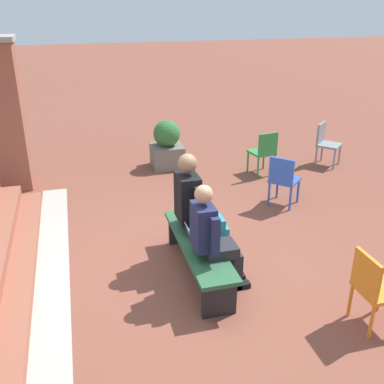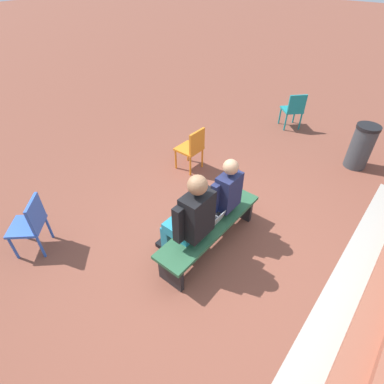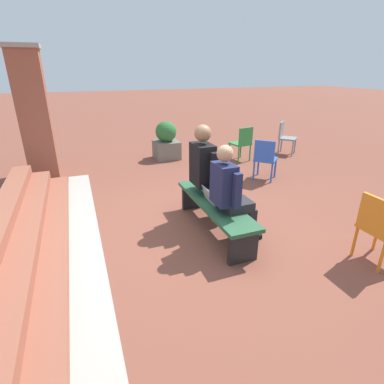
# 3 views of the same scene
# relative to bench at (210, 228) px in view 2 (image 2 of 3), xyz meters

# --- Properties ---
(ground_plane) EXTENTS (60.00, 60.00, 0.00)m
(ground_plane) POSITION_rel_bench_xyz_m (0.12, 0.15, -0.35)
(ground_plane) COLOR brown
(concrete_strip) EXTENTS (6.31, 0.40, 0.01)m
(concrete_strip) POSITION_rel_bench_xyz_m (0.00, 1.73, -0.35)
(concrete_strip) COLOR #A8A399
(concrete_strip) RESTS_ON ground
(bench) EXTENTS (1.80, 0.44, 0.45)m
(bench) POSITION_rel_bench_xyz_m (0.00, 0.00, 0.00)
(bench) COLOR #285638
(bench) RESTS_ON ground
(person_student) EXTENTS (0.52, 0.66, 1.31)m
(person_student) POSITION_rel_bench_xyz_m (-0.32, -0.07, 0.35)
(person_student) COLOR #232328
(person_student) RESTS_ON ground
(person_adult) EXTENTS (0.60, 0.76, 1.44)m
(person_adult) POSITION_rel_bench_xyz_m (0.35, -0.07, 0.40)
(person_adult) COLOR teal
(person_adult) RESTS_ON ground
(laptop) EXTENTS (0.32, 0.29, 0.21)m
(laptop) POSITION_rel_bench_xyz_m (0.00, 0.01, 0.15)
(laptop) COLOR #9EA0A5
(laptop) RESTS_ON bench
(plastic_chair_far_left) EXTENTS (0.59, 0.59, 0.84)m
(plastic_chair_far_left) POSITION_rel_bench_xyz_m (-4.17, -0.73, 0.13)
(plastic_chair_far_left) COLOR teal
(plastic_chair_far_left) RESTS_ON ground
(plastic_chair_mid_courtyard) EXTENTS (0.42, 0.42, 0.84)m
(plastic_chair_mid_courtyard) POSITION_rel_bench_xyz_m (-1.35, -1.43, 0.13)
(plastic_chair_mid_courtyard) COLOR orange
(plastic_chair_mid_courtyard) RESTS_ON ground
(plastic_chair_far_right) EXTENTS (0.59, 0.59, 0.84)m
(plastic_chair_far_right) POSITION_rel_bench_xyz_m (1.54, -1.83, 0.13)
(plastic_chair_far_right) COLOR #2D56B7
(plastic_chair_far_right) RESTS_ON ground
(litter_bin) EXTENTS (0.42, 0.42, 0.86)m
(litter_bin) POSITION_rel_bench_xyz_m (-3.45, 0.96, 0.08)
(litter_bin) COLOR #383D42
(litter_bin) RESTS_ON ground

